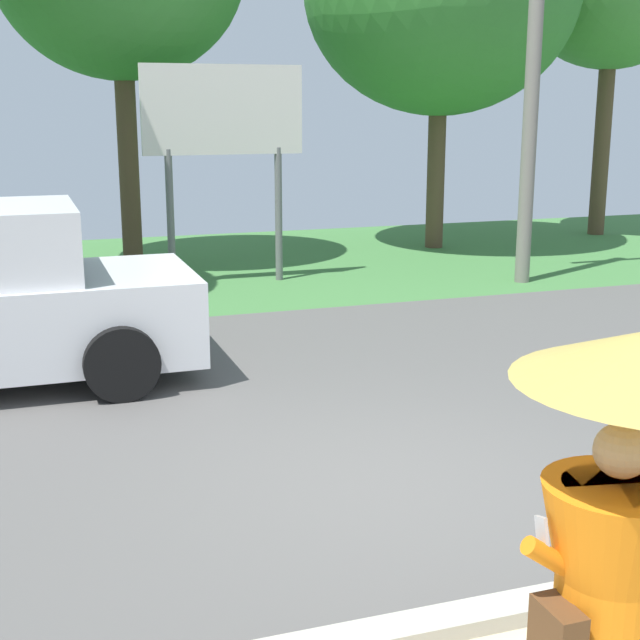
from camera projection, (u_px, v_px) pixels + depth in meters
The scene contains 4 objects.
ground_plane at pixel (284, 381), 9.79m from camera, with size 40.00×22.00×0.20m.
monk_pedestrian at pixel (624, 546), 3.59m from camera, with size 1.18×1.18×2.13m.
utility_pole at pixel (534, 43), 14.10m from camera, with size 1.80×0.24×7.28m.
roadside_billboard at pixel (223, 126), 14.29m from camera, with size 2.60×0.12×3.50m.
Camera 1 is at (-2.65, -6.04, 2.90)m, focal length 50.44 mm.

